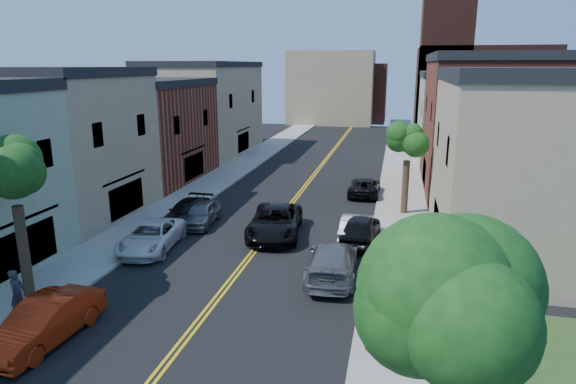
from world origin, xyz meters
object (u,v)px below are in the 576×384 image
Objects in this scene: black_car_left at (187,212)px; grey_car_right at (332,261)px; dark_car_right_far at (365,187)px; red_sedan at (45,322)px; silver_car_right at (357,227)px; pedestrian_left at (17,294)px; white_pickup at (152,236)px; black_car_right at (361,229)px; black_suv_lane at (275,222)px; pedestrian_right at (373,325)px; grey_car_left at (201,214)px.

grey_car_right is (10.00, -6.31, 0.10)m from black_car_left.
red_sedan is at bearing 67.80° from dark_car_right_far.
red_sedan reaches higher than silver_car_right.
pedestrian_left is (-11.86, -22.37, 0.45)m from dark_car_right_far.
white_pickup is at bearing -11.98° from grey_car_right.
black_car_right reaches higher than black_car_left.
black_suv_lane is 12.81m from pedestrian_right.
black_car_right is (10.97, 3.44, 0.09)m from white_pickup.
grey_car_left reaches higher than black_car_left.
black_car_right is (0.97, 5.01, 0.02)m from grey_car_right.
grey_car_right is 1.15× the size of black_car_right.
dark_car_right_far is at bearing -87.52° from silver_car_right.
red_sedan is at bearing -118.81° from black_suv_lane.
grey_car_right is (9.31, 7.83, 0.01)m from red_sedan.
black_car_right is (10.97, -1.29, 0.12)m from black_car_left.
black_car_left is at bearing -3.12° from silver_car_right.
black_car_left is 6.11m from black_suv_lane.
dark_car_right_far is (-0.23, 10.20, -0.08)m from silver_car_right.
black_car_right is (9.96, -1.14, 0.11)m from grey_car_left.
pedestrian_left is (-7.39, -11.82, 0.27)m from black_suv_lane.
black_suv_lane is at bearing 67.38° from dark_car_right_far.
white_pickup is 4.74m from black_car_left.
black_suv_lane is (-4.70, -0.35, 0.10)m from silver_car_right.
pedestrian_right reaches higher than red_sedan.
pedestrian_right reaches higher than grey_car_left.
dark_car_right_far is at bearing 70.95° from red_sedan.
white_pickup is (-0.69, 9.40, -0.06)m from red_sedan.
red_sedan is at bearing -132.25° from pedestrian_left.
white_pickup is at bearing -89.17° from black_car_left.
pedestrian_left is (-12.36, -11.68, 0.30)m from black_car_right.
white_pickup reaches higher than black_car_left.
grey_car_left is 0.87× the size of dark_car_right_far.
black_car_left is 1.00× the size of black_car_right.
black_suv_lane reaches higher than white_pickup.
silver_car_right is at bearing -100.31° from grey_car_right.
black_car_right is 10.70m from dark_car_right_far.
red_sedan is 12.17m from grey_car_right.
white_pickup is 4.69m from grey_car_left.
red_sedan is 14.02m from black_suv_lane.
white_pickup is at bearing 97.75° from red_sedan.
red_sedan is at bearing 54.49° from black_car_right.
pedestrian_right reaches higher than grey_car_right.
black_suv_lane is at bearing 5.42° from silver_car_right.
grey_car_right is at bearing -60.28° from pedestrian_right.
pedestrian_left reaches higher than dark_car_right_far.
white_pickup is 1.09× the size of dark_car_right_far.
grey_car_left is 10.90m from grey_car_right.
pedestrian_left reaches higher than grey_car_left.
black_car_right is 4.97m from black_suv_lane.
pedestrian_right is at bearing 94.91° from dark_car_right_far.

